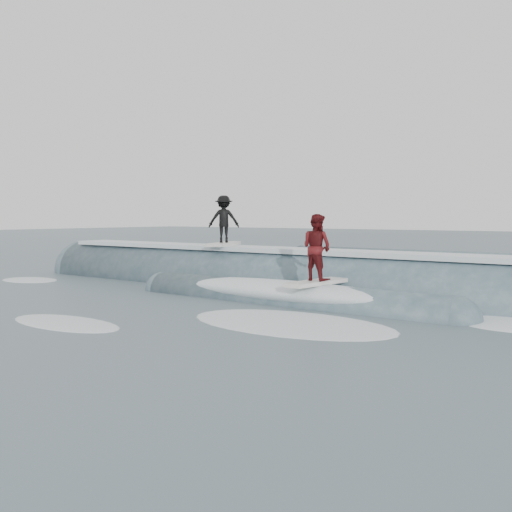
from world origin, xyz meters
The scene contains 6 objects.
ground centered at (0.00, 0.00, 0.00)m, with size 160.00×160.00×0.00m, color #374751.
breaking_wave centered at (0.24, 3.74, 0.04)m, with size 21.39×4.02×2.48m.
surfer_black centered at (-2.06, 4.02, 2.10)m, with size 1.19×2.07×1.67m.
surfer_red centered at (2.78, 1.82, 1.40)m, with size 0.91×2.05×1.79m.
whitewater centered at (1.59, -0.31, 0.00)m, with size 18.32×7.26×0.10m.
far_swells centered at (1.25, 17.65, 0.00)m, with size 38.66×8.65×0.80m.
Camera 1 is at (10.03, -10.68, 2.30)m, focal length 40.00 mm.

